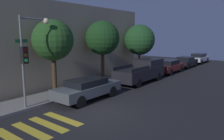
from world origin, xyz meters
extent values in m
plane|color=black|center=(0.00, 0.00, 0.00)|extent=(60.00, 60.00, 0.00)
cube|color=slate|center=(0.00, 4.35, 0.07)|extent=(26.00, 2.30, 0.14)
cube|color=gray|center=(0.00, 8.90, 3.28)|extent=(26.00, 6.00, 6.56)
cube|color=gold|center=(-4.19, 0.80, 0.00)|extent=(0.45, 2.60, 0.00)
cube|color=gold|center=(-3.32, 0.80, 0.00)|extent=(0.45, 2.60, 0.00)
cube|color=gold|center=(-2.46, 0.80, 0.00)|extent=(0.45, 2.60, 0.00)
cube|color=gold|center=(-1.59, 0.80, 0.00)|extent=(0.45, 2.60, 0.00)
cylinder|color=slate|center=(-2.00, 3.45, 2.56)|extent=(0.12, 0.12, 5.12)
cube|color=black|center=(-2.00, 3.24, 3.05)|extent=(0.30, 0.30, 0.90)
cylinder|color=#4C0C0C|center=(-2.00, 3.08, 3.32)|extent=(0.18, 0.02, 0.18)
cylinder|color=#593D0A|center=(-2.00, 3.08, 3.05)|extent=(0.18, 0.02, 0.18)
cylinder|color=#26E54C|center=(-2.00, 3.08, 2.78)|extent=(0.18, 0.02, 0.18)
cube|color=#19662D|center=(-2.00, 3.45, 3.79)|extent=(0.70, 0.02, 0.18)
cylinder|color=slate|center=(-1.21, 3.45, 4.97)|extent=(1.58, 0.08, 0.08)
sphere|color=#F9E5B2|center=(-0.42, 3.45, 4.87)|extent=(0.36, 0.36, 0.36)
cube|color=#4C5156|center=(1.55, 2.10, 0.66)|extent=(4.69, 1.79, 0.61)
cube|color=black|center=(1.43, 2.10, 1.16)|extent=(2.44, 1.58, 0.40)
cylinder|color=black|center=(3.00, 2.91, 0.36)|extent=(0.71, 0.22, 0.71)
cylinder|color=black|center=(3.00, 1.29, 0.36)|extent=(0.71, 0.22, 0.71)
cylinder|color=black|center=(0.09, 2.91, 0.36)|extent=(0.71, 0.22, 0.71)
cylinder|color=black|center=(0.09, 1.29, 0.36)|extent=(0.71, 0.22, 0.71)
cube|color=black|center=(7.95, 2.10, 0.82)|extent=(5.52, 1.94, 0.93)
cube|color=black|center=(9.47, 2.10, 1.61)|extent=(2.48, 1.78, 0.63)
cube|color=black|center=(6.57, 2.95, 1.43)|extent=(2.76, 0.08, 0.28)
cube|color=black|center=(6.57, 1.25, 1.43)|extent=(2.76, 0.08, 0.28)
cylinder|color=black|center=(9.66, 2.98, 0.36)|extent=(0.71, 0.22, 0.71)
cylinder|color=black|center=(9.66, 1.22, 0.36)|extent=(0.71, 0.22, 0.71)
cylinder|color=black|center=(6.24, 2.98, 0.36)|extent=(0.71, 0.22, 0.71)
cylinder|color=black|center=(6.24, 1.22, 0.36)|extent=(0.71, 0.22, 0.71)
cube|color=maroon|center=(13.97, 2.10, 0.66)|extent=(4.50, 1.81, 0.61)
cube|color=black|center=(13.85, 2.10, 1.20)|extent=(2.34, 1.59, 0.47)
cylinder|color=black|center=(15.36, 2.91, 0.36)|extent=(0.71, 0.22, 0.71)
cylinder|color=black|center=(15.36, 1.29, 0.36)|extent=(0.71, 0.22, 0.71)
cylinder|color=black|center=(12.57, 2.91, 0.36)|extent=(0.71, 0.22, 0.71)
cylinder|color=black|center=(12.57, 1.29, 0.36)|extent=(0.71, 0.22, 0.71)
cube|color=black|center=(19.16, 2.10, 0.65)|extent=(4.34, 1.74, 0.59)
cube|color=black|center=(19.05, 2.10, 1.17)|extent=(2.26, 1.53, 0.44)
cylinder|color=black|center=(20.50, 2.88, 0.36)|extent=(0.71, 0.22, 0.71)
cylinder|color=black|center=(20.50, 1.32, 0.36)|extent=(0.71, 0.22, 0.71)
cylinder|color=black|center=(17.81, 2.88, 0.36)|extent=(0.71, 0.22, 0.71)
cylinder|color=black|center=(17.81, 1.32, 0.36)|extent=(0.71, 0.22, 0.71)
cube|color=silver|center=(24.60, 2.10, 0.64)|extent=(4.63, 1.70, 0.57)
cube|color=black|center=(24.49, 2.10, 1.17)|extent=(2.41, 1.50, 0.48)
cylinder|color=black|center=(26.04, 2.86, 0.36)|extent=(0.71, 0.22, 0.71)
cylinder|color=black|center=(26.04, 1.34, 0.36)|extent=(0.71, 0.22, 0.71)
cylinder|color=black|center=(23.17, 2.86, 0.36)|extent=(0.71, 0.22, 0.71)
cylinder|color=black|center=(23.17, 1.34, 0.36)|extent=(0.71, 0.22, 0.71)
cylinder|color=#42301E|center=(0.71, 4.37, 1.38)|extent=(0.30, 0.30, 2.77)
sphere|color=#234C1E|center=(0.71, 4.37, 3.77)|extent=(2.68, 2.68, 2.68)
cylinder|color=#42301E|center=(5.66, 4.37, 1.40)|extent=(0.29, 0.29, 2.80)
sphere|color=#193D19|center=(5.66, 4.37, 3.85)|extent=(2.82, 2.82, 2.82)
cylinder|color=#4C3823|center=(11.55, 4.37, 1.20)|extent=(0.20, 0.20, 2.40)
sphere|color=#1E4721|center=(11.55, 4.37, 3.58)|extent=(3.15, 3.15, 3.15)
camera|label=1|loc=(-8.16, -7.46, 4.11)|focal=35.00mm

